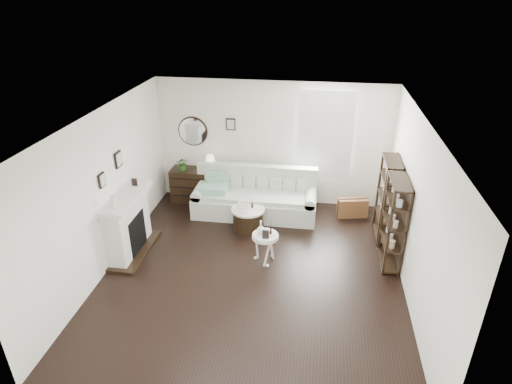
% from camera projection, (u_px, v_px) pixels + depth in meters
% --- Properties ---
extents(room, '(5.50, 5.50, 5.50)m').
position_uv_depth(room, '(307.00, 135.00, 8.94)').
color(room, black).
rests_on(room, ground).
extents(fireplace, '(0.50, 1.40, 1.84)m').
position_uv_depth(fireplace, '(128.00, 226.00, 7.69)').
color(fireplace, silver).
rests_on(fireplace, ground).
extents(shelf_unit_far, '(0.30, 0.80, 1.60)m').
position_uv_depth(shelf_unit_far, '(387.00, 199.00, 8.06)').
color(shelf_unit_far, black).
rests_on(shelf_unit_far, ground).
extents(shelf_unit_near, '(0.30, 0.80, 1.60)m').
position_uv_depth(shelf_unit_near, '(394.00, 223.00, 7.27)').
color(shelf_unit_near, black).
rests_on(shelf_unit_near, ground).
extents(sofa, '(2.57, 0.89, 1.00)m').
position_uv_depth(sofa, '(255.00, 199.00, 9.09)').
color(sofa, '#B5C0AC').
rests_on(sofa, ground).
extents(quilt, '(0.56, 0.46, 0.14)m').
position_uv_depth(quilt, '(215.00, 188.00, 8.97)').
color(quilt, '#248467').
rests_on(quilt, sofa).
extents(suitcase, '(0.65, 0.33, 0.41)m').
position_uv_depth(suitcase, '(352.00, 208.00, 9.00)').
color(suitcase, brown).
rests_on(suitcase, ground).
extents(dresser, '(1.13, 0.49, 0.75)m').
position_uv_depth(dresser, '(197.00, 185.00, 9.60)').
color(dresser, black).
rests_on(dresser, ground).
extents(table_lamp, '(0.27, 0.27, 0.36)m').
position_uv_depth(table_lamp, '(210.00, 163.00, 9.31)').
color(table_lamp, beige).
rests_on(table_lamp, dresser).
extents(potted_plant, '(0.33, 0.31, 0.30)m').
position_uv_depth(potted_plant, '(183.00, 164.00, 9.36)').
color(potted_plant, '#215819').
rests_on(potted_plant, dresser).
extents(drum_table, '(0.66, 0.66, 0.46)m').
position_uv_depth(drum_table, '(248.00, 219.00, 8.54)').
color(drum_table, black).
rests_on(drum_table, ground).
extents(pedestal_table, '(0.46, 0.46, 0.56)m').
position_uv_depth(pedestal_table, '(265.00, 237.00, 7.42)').
color(pedestal_table, white).
rests_on(pedestal_table, ground).
extents(eiffel_drum, '(0.14, 0.14, 0.19)m').
position_uv_depth(eiffel_drum, '(252.00, 204.00, 8.42)').
color(eiffel_drum, black).
rests_on(eiffel_drum, drum_table).
extents(bottle_drum, '(0.06, 0.06, 0.27)m').
position_uv_depth(bottle_drum, '(239.00, 204.00, 8.33)').
color(bottle_drum, silver).
rests_on(bottle_drum, drum_table).
extents(card_frame_drum, '(0.15, 0.07, 0.19)m').
position_uv_depth(card_frame_drum, '(244.00, 208.00, 8.25)').
color(card_frame_drum, white).
rests_on(card_frame_drum, drum_table).
extents(eiffel_ped, '(0.11, 0.11, 0.19)m').
position_uv_depth(eiffel_ped, '(271.00, 229.00, 7.37)').
color(eiffel_ped, black).
rests_on(eiffel_ped, pedestal_table).
extents(flask_ped, '(0.14, 0.14, 0.25)m').
position_uv_depth(flask_ped, '(261.00, 227.00, 7.37)').
color(flask_ped, silver).
rests_on(flask_ped, pedestal_table).
extents(card_frame_ped, '(0.12, 0.06, 0.15)m').
position_uv_depth(card_frame_ped, '(266.00, 234.00, 7.26)').
color(card_frame_ped, black).
rests_on(card_frame_ped, pedestal_table).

